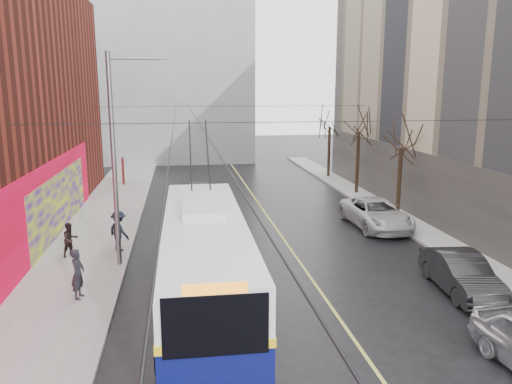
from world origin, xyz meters
TOP-DOWN VIEW (x-y plane):
  - sidewalk_left at (-8.00, 12.00)m, footprint 4.00×60.00m
  - sidewalk_right at (9.00, 12.00)m, footprint 2.00×60.00m
  - lane_line at (1.50, 14.00)m, footprint 0.12×50.00m
  - building_far at (-6.00, 44.99)m, footprint 20.50×12.10m
  - streetlight_pole at (-6.14, 10.00)m, footprint 2.65×0.60m
  - catenary_wires at (-2.54, 14.77)m, footprint 18.00×60.00m
  - tree_near at (9.00, 16.00)m, footprint 3.20×3.20m
  - tree_mid at (9.00, 23.00)m, footprint 3.20×3.20m
  - tree_far at (9.00, 30.00)m, footprint 3.20×3.20m
  - pigeons_flying at (-2.94, 10.14)m, footprint 3.03×4.06m
  - trolleybus at (-2.84, 5.70)m, footprint 3.16×13.01m
  - parked_car_b at (6.70, 5.34)m, footprint 1.99×4.64m
  - parked_car_c at (7.00, 14.38)m, footprint 2.76×5.68m
  - following_car at (-2.36, 20.58)m, footprint 2.40×5.00m
  - pedestrian_a at (-7.33, 6.58)m, footprint 0.54×0.73m
  - pedestrian_b at (-8.56, 11.39)m, footprint 0.95×0.94m
  - pedestrian_c at (-6.50, 11.91)m, footprint 1.35×1.36m

SIDE VIEW (x-z plane):
  - lane_line at x=1.50m, z-range 0.00..0.01m
  - sidewalk_left at x=-8.00m, z-range 0.00..0.15m
  - sidewalk_right at x=9.00m, z-range 0.00..0.15m
  - parked_car_b at x=6.70m, z-range 0.00..1.48m
  - parked_car_c at x=7.00m, z-range 0.00..1.56m
  - following_car at x=-2.36m, z-range 0.00..1.65m
  - pedestrian_b at x=-8.56m, z-range 0.15..1.69m
  - pedestrian_a at x=-7.33m, z-range 0.15..1.99m
  - pedestrian_c at x=-6.50m, z-range 0.15..2.03m
  - trolleybus at x=-2.84m, z-range -1.36..4.77m
  - streetlight_pole at x=-6.14m, z-range 0.35..9.35m
  - tree_near at x=9.00m, z-range 1.78..8.18m
  - tree_far at x=9.00m, z-range 1.86..8.43m
  - tree_mid at x=9.00m, z-range 1.91..8.59m
  - catenary_wires at x=-2.54m, z-range 6.13..6.36m
  - pigeons_flying at x=-2.94m, z-range 7.04..7.30m
  - building_far at x=-6.00m, z-range 0.02..18.02m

